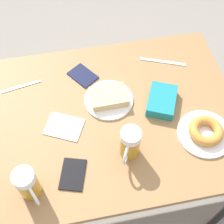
{
  "coord_description": "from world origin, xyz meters",
  "views": [
    {
      "loc": [
        0.71,
        -0.14,
        1.86
      ],
      "look_at": [
        0.0,
        0.0,
        0.78
      ],
      "focal_mm": 50.0,
      "sensor_mm": 36.0,
      "label": 1
    }
  ],
  "objects_px": {
    "beer_mug_center": "(130,144)",
    "napkin_folded": "(64,127)",
    "blue_pouch": "(162,101)",
    "fork": "(21,86)",
    "beer_mug_left": "(28,184)",
    "knife": "(163,62)",
    "plate_with_cake": "(110,98)",
    "passport_far_edge": "(73,174)",
    "plate_with_donut": "(205,132)",
    "passport_near_edge": "(83,76)"
  },
  "relations": [
    {
      "from": "beer_mug_left",
      "to": "blue_pouch",
      "type": "relative_size",
      "value": 0.76
    },
    {
      "from": "blue_pouch",
      "to": "plate_with_donut",
      "type": "bearing_deg",
      "value": 36.06
    },
    {
      "from": "napkin_folded",
      "to": "fork",
      "type": "bearing_deg",
      "value": -146.02
    },
    {
      "from": "plate_with_donut",
      "to": "passport_far_edge",
      "type": "xyz_separation_m",
      "value": [
        0.07,
        -0.55,
        -0.02
      ]
    },
    {
      "from": "knife",
      "to": "plate_with_cake",
      "type": "bearing_deg",
      "value": -58.94
    },
    {
      "from": "plate_with_donut",
      "to": "napkin_folded",
      "type": "relative_size",
      "value": 1.23
    },
    {
      "from": "beer_mug_left",
      "to": "blue_pouch",
      "type": "height_order",
      "value": "beer_mug_left"
    },
    {
      "from": "plate_with_donut",
      "to": "passport_far_edge",
      "type": "relative_size",
      "value": 1.53
    },
    {
      "from": "knife",
      "to": "fork",
      "type": "bearing_deg",
      "value": -87.92
    },
    {
      "from": "beer_mug_left",
      "to": "napkin_folded",
      "type": "relative_size",
      "value": 0.8
    },
    {
      "from": "beer_mug_center",
      "to": "blue_pouch",
      "type": "bearing_deg",
      "value": 136.84
    },
    {
      "from": "plate_with_cake",
      "to": "beer_mug_center",
      "type": "height_order",
      "value": "beer_mug_center"
    },
    {
      "from": "passport_near_edge",
      "to": "blue_pouch",
      "type": "bearing_deg",
      "value": 54.68
    },
    {
      "from": "beer_mug_center",
      "to": "knife",
      "type": "distance_m",
      "value": 0.51
    },
    {
      "from": "beer_mug_center",
      "to": "napkin_folded",
      "type": "xyz_separation_m",
      "value": [
        -0.16,
        -0.24,
        -0.07
      ]
    },
    {
      "from": "beer_mug_center",
      "to": "passport_far_edge",
      "type": "height_order",
      "value": "beer_mug_center"
    },
    {
      "from": "beer_mug_center",
      "to": "beer_mug_left",
      "type": "bearing_deg",
      "value": -77.07
    },
    {
      "from": "beer_mug_center",
      "to": "knife",
      "type": "bearing_deg",
      "value": 148.88
    },
    {
      "from": "passport_near_edge",
      "to": "passport_far_edge",
      "type": "bearing_deg",
      "value": -12.39
    },
    {
      "from": "knife",
      "to": "blue_pouch",
      "type": "relative_size",
      "value": 1.09
    },
    {
      "from": "beer_mug_center",
      "to": "napkin_folded",
      "type": "relative_size",
      "value": 0.8
    },
    {
      "from": "fork",
      "to": "plate_with_cake",
      "type": "bearing_deg",
      "value": 68.23
    },
    {
      "from": "plate_with_donut",
      "to": "napkin_folded",
      "type": "distance_m",
      "value": 0.57
    },
    {
      "from": "plate_with_donut",
      "to": "beer_mug_left",
      "type": "bearing_deg",
      "value": -81.18
    },
    {
      "from": "passport_near_edge",
      "to": "knife",
      "type": "bearing_deg",
      "value": 92.21
    },
    {
      "from": "plate_with_cake",
      "to": "knife",
      "type": "relative_size",
      "value": 1.02
    },
    {
      "from": "beer_mug_left",
      "to": "passport_far_edge",
      "type": "xyz_separation_m",
      "value": [
        -0.04,
        0.15,
        -0.07
      ]
    },
    {
      "from": "plate_with_donut",
      "to": "napkin_folded",
      "type": "bearing_deg",
      "value": -104.38
    },
    {
      "from": "beer_mug_center",
      "to": "knife",
      "type": "relative_size",
      "value": 0.7
    },
    {
      "from": "beer_mug_center",
      "to": "knife",
      "type": "xyz_separation_m",
      "value": [
        -0.44,
        0.26,
        -0.07
      ]
    },
    {
      "from": "plate_with_donut",
      "to": "knife",
      "type": "height_order",
      "value": "plate_with_donut"
    },
    {
      "from": "napkin_folded",
      "to": "passport_near_edge",
      "type": "height_order",
      "value": "passport_near_edge"
    },
    {
      "from": "plate_with_donut",
      "to": "fork",
      "type": "height_order",
      "value": "plate_with_donut"
    },
    {
      "from": "passport_far_edge",
      "to": "blue_pouch",
      "type": "xyz_separation_m",
      "value": [
        -0.25,
        0.42,
        0.02
      ]
    },
    {
      "from": "napkin_folded",
      "to": "fork",
      "type": "height_order",
      "value": "same"
    },
    {
      "from": "plate_with_donut",
      "to": "knife",
      "type": "relative_size",
      "value": 1.07
    },
    {
      "from": "beer_mug_left",
      "to": "knife",
      "type": "bearing_deg",
      "value": 129.11
    },
    {
      "from": "beer_mug_left",
      "to": "knife",
      "type": "distance_m",
      "value": 0.83
    },
    {
      "from": "knife",
      "to": "passport_near_edge",
      "type": "bearing_deg",
      "value": -87.79
    },
    {
      "from": "beer_mug_center",
      "to": "fork",
      "type": "xyz_separation_m",
      "value": [
        -0.41,
        -0.4,
        -0.07
      ]
    },
    {
      "from": "knife",
      "to": "beer_mug_left",
      "type": "bearing_deg",
      "value": -50.89
    },
    {
      "from": "beer_mug_center",
      "to": "passport_near_edge",
      "type": "distance_m",
      "value": 0.44
    },
    {
      "from": "napkin_folded",
      "to": "fork",
      "type": "distance_m",
      "value": 0.3
    },
    {
      "from": "plate_with_cake",
      "to": "passport_far_edge",
      "type": "xyz_separation_m",
      "value": [
        0.31,
        -0.2,
        -0.02
      ]
    },
    {
      "from": "beer_mug_left",
      "to": "knife",
      "type": "xyz_separation_m",
      "value": [
        -0.52,
        0.64,
        -0.07
      ]
    },
    {
      "from": "fork",
      "to": "napkin_folded",
      "type": "bearing_deg",
      "value": 33.98
    },
    {
      "from": "knife",
      "to": "napkin_folded",
      "type": "bearing_deg",
      "value": -61.4
    },
    {
      "from": "plate_with_cake",
      "to": "passport_far_edge",
      "type": "relative_size",
      "value": 1.46
    },
    {
      "from": "plate_with_donut",
      "to": "napkin_folded",
      "type": "xyz_separation_m",
      "value": [
        -0.14,
        -0.56,
        -0.02
      ]
    },
    {
      "from": "plate_with_cake",
      "to": "blue_pouch",
      "type": "height_order",
      "value": "same"
    }
  ]
}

